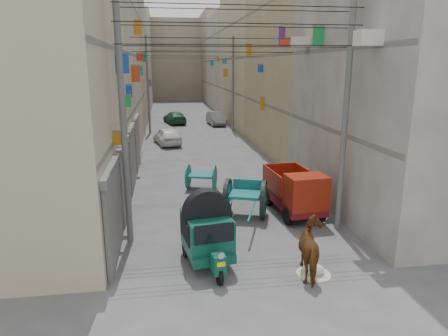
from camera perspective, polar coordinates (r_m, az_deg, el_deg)
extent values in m
cube|color=#67635C|center=(14.80, -15.33, 4.53)|extent=(0.25, 9.80, 0.18)
cube|color=#67635C|center=(14.61, -16.14, 16.19)|extent=(0.25, 9.80, 0.18)
cube|color=#B3AC9A|center=(26.11, -21.73, 14.30)|extent=(8.00, 12.00, 12.00)
cube|color=#67635C|center=(25.67, -12.59, 8.70)|extent=(0.25, 11.76, 0.18)
cube|color=#67635C|center=(25.56, -12.97, 15.40)|extent=(0.25, 11.76, 0.18)
cube|color=#67635C|center=(25.80, -13.37, 22.07)|extent=(0.25, 11.76, 0.18)
cube|color=#9F917D|center=(38.93, -17.55, 15.84)|extent=(8.00, 14.00, 14.00)
cube|color=#67635C|center=(38.61, -11.33, 10.59)|extent=(0.25, 13.72, 0.18)
cube|color=#67635C|center=(38.54, -11.56, 15.04)|extent=(0.25, 13.72, 0.18)
cube|color=#67635C|center=(38.70, -11.79, 19.48)|extent=(0.25, 13.72, 0.18)
cube|color=#ABA6A0|center=(52.80, -15.14, 14.28)|extent=(8.00, 14.00, 11.80)
cube|color=#67635C|center=(52.58, -10.66, 11.57)|extent=(0.25, 13.72, 0.18)
cube|color=#67635C|center=(52.52, -10.82, 14.84)|extent=(0.25, 13.72, 0.18)
cube|color=#67635C|center=(52.64, -10.98, 18.10)|extent=(0.25, 13.72, 0.18)
cube|color=tan|center=(65.74, -13.94, 15.03)|extent=(8.00, 12.00, 13.50)
cube|color=#67635C|center=(65.56, -10.29, 12.11)|extent=(0.25, 11.76, 0.18)
cube|color=#67635C|center=(65.52, -10.42, 14.73)|extent=(0.25, 11.76, 0.18)
cube|color=#67635C|center=(65.61, -10.54, 17.35)|extent=(0.25, 11.76, 0.18)
cube|color=#ABA6A0|center=(17.83, 28.10, 15.66)|extent=(8.00, 10.00, 13.00)
cube|color=#67635C|center=(16.05, 15.41, 5.26)|extent=(0.25, 9.80, 0.18)
cube|color=#67635C|center=(15.88, 16.16, 16.00)|extent=(0.25, 9.80, 0.18)
cube|color=tan|center=(27.51, 14.05, 14.83)|extent=(8.00, 12.00, 12.00)
cube|color=#67635C|center=(26.41, 5.76, 9.12)|extent=(0.25, 11.76, 0.18)
cube|color=#67635C|center=(26.30, 5.93, 15.64)|extent=(0.25, 11.76, 0.18)
cube|color=#67635C|center=(26.54, 6.12, 22.13)|extent=(0.25, 11.76, 0.18)
cube|color=tan|center=(39.88, 6.80, 16.34)|extent=(8.00, 14.00, 14.00)
cube|color=#67635C|center=(39.11, 1.03, 10.90)|extent=(0.25, 13.72, 0.18)
cube|color=#67635C|center=(39.03, 1.06, 15.30)|extent=(0.25, 13.72, 0.18)
cube|color=#67635C|center=(39.19, 1.08, 19.69)|extent=(0.25, 13.72, 0.18)
cube|color=#B3AC9A|center=(53.50, 2.72, 14.74)|extent=(8.00, 14.00, 11.80)
cube|color=#67635C|center=(52.94, -1.53, 11.83)|extent=(0.25, 13.72, 0.18)
cube|color=#67635C|center=(52.89, -1.55, 15.08)|extent=(0.25, 13.72, 0.18)
cube|color=#67635C|center=(53.01, -1.57, 18.32)|extent=(0.25, 13.72, 0.18)
cube|color=#9F917D|center=(66.31, 0.48, 15.43)|extent=(8.00, 12.00, 13.50)
cube|color=#67635C|center=(65.85, -2.95, 12.33)|extent=(0.25, 11.76, 0.18)
cube|color=#67635C|center=(65.81, -2.98, 14.94)|extent=(0.25, 11.76, 0.18)
cube|color=#67635C|center=(65.91, -3.02, 17.55)|extent=(0.25, 11.76, 0.18)
cube|color=#9F917D|center=(72.53, -6.90, 15.05)|extent=(22.00, 10.00, 13.00)
cube|color=#515156|center=(12.19, -15.47, -6.85)|extent=(0.12, 3.00, 2.60)
cube|color=#5B5B5D|center=(11.75, -15.84, -0.24)|extent=(0.18, 3.20, 0.25)
cube|color=#515156|center=(15.68, -13.95, -1.98)|extent=(0.12, 3.00, 2.60)
cube|color=#5B5B5D|center=(15.34, -14.20, 3.23)|extent=(0.18, 3.20, 0.25)
cube|color=#515156|center=(19.25, -12.99, 1.11)|extent=(0.12, 3.00, 2.60)
cube|color=#5B5B5D|center=(18.97, -13.17, 5.37)|extent=(0.18, 3.20, 0.25)
cube|color=#515156|center=(22.96, -12.31, 3.27)|extent=(0.12, 3.00, 2.60)
cube|color=#5B5B5D|center=(22.73, -12.46, 6.86)|extent=(0.18, 3.20, 0.25)
cube|color=#0C878D|center=(41.23, 0.07, 14.96)|extent=(0.38, 0.08, 0.41)
cube|color=#1748A2|center=(48.17, -10.54, 11.84)|extent=(0.27, 0.08, 0.71)
cube|color=#C77616|center=(13.19, -14.66, 4.08)|extent=(0.44, 0.08, 0.42)
cube|color=red|center=(22.34, -12.50, 12.98)|extent=(0.45, 0.08, 0.84)
cube|color=#0C878D|center=(51.73, -1.76, 14.77)|extent=(0.41, 0.08, 0.59)
cube|color=#1B9443|center=(16.38, -13.80, 9.21)|extent=(0.38, 0.08, 0.44)
cube|color=#C77616|center=(40.50, 0.19, 13.37)|extent=(0.43, 0.08, 0.72)
cube|color=#C77616|center=(46.53, -0.89, 15.23)|extent=(0.28, 0.08, 0.44)
cube|color=#C77616|center=(26.63, -12.20, 18.96)|extent=(0.48, 0.08, 0.84)
cube|color=red|center=(44.63, -10.66, 11.71)|extent=(0.31, 0.08, 0.44)
cube|color=#1748A2|center=(26.25, 5.23, 13.94)|extent=(0.35, 0.08, 0.45)
cube|color=#C77616|center=(29.81, 3.59, 16.40)|extent=(0.34, 0.08, 0.79)
cube|color=#1748A2|center=(18.61, -13.41, 10.61)|extent=(0.28, 0.08, 0.52)
cube|color=#1B9443|center=(36.15, -11.32, 15.20)|extent=(0.28, 0.08, 0.74)
cube|color=#C77616|center=(25.87, 5.49, 9.07)|extent=(0.26, 0.08, 0.80)
cube|color=#1B9443|center=(17.05, 13.38, 17.68)|extent=(0.34, 0.08, 0.55)
cube|color=#1748A2|center=(15.11, -14.35, 14.23)|extent=(0.47, 0.08, 0.67)
cube|color=red|center=(27.69, -11.95, 15.22)|extent=(0.40, 0.08, 0.47)
cube|color=#0C878D|center=(28.20, -11.88, 13.39)|extent=(0.32, 0.08, 0.55)
cube|color=red|center=(21.16, 8.67, 17.30)|extent=(0.47, 0.08, 0.35)
cube|color=#5E268D|center=(22.01, 8.24, 18.10)|extent=(0.32, 0.08, 0.89)
cube|color=#1B9443|center=(16.96, 13.32, 17.83)|extent=(0.44, 0.08, 0.69)
cube|color=#1748A2|center=(12.88, -15.99, 2.15)|extent=(0.10, 3.20, 0.80)
cube|color=#C77616|center=(21.72, -13.08, 7.15)|extent=(0.10, 3.20, 0.80)
cube|color=#1B9443|center=(33.64, -11.58, 9.70)|extent=(0.10, 3.20, 0.80)
cube|color=silver|center=(45.60, -10.86, 10.91)|extent=(0.10, 3.20, 0.80)
cube|color=red|center=(14.28, 18.34, 3.14)|extent=(0.10, 3.20, 0.80)
cube|color=#5E268D|center=(22.58, 8.10, 7.65)|extent=(0.10, 3.20, 0.80)
cube|color=#1748A2|center=(34.20, 2.34, 10.05)|extent=(0.10, 3.20, 0.80)
cube|color=#1748A2|center=(46.01, -0.51, 11.19)|extent=(0.10, 3.20, 0.80)
cube|color=silver|center=(12.98, 19.92, 17.08)|extent=(0.70, 0.55, 0.45)
cube|color=silver|center=(18.52, 10.88, 17.24)|extent=(0.70, 0.55, 0.45)
cylinder|color=#5B5B5D|center=(12.66, -14.23, 6.66)|extent=(0.20, 0.20, 8.00)
cylinder|color=#5B5B5D|center=(13.93, 16.96, 7.15)|extent=(0.20, 0.20, 8.00)
cylinder|color=#5B5B5D|center=(34.55, -10.81, 11.52)|extent=(0.20, 0.20, 8.00)
cylinder|color=#5B5B5D|center=(35.04, 1.29, 11.80)|extent=(0.20, 0.20, 8.00)
cylinder|color=black|center=(12.23, 2.67, 17.16)|extent=(7.40, 0.02, 0.02)
cylinder|color=black|center=(12.28, 2.70, 19.95)|extent=(7.40, 0.02, 0.02)
cylinder|color=black|center=(12.33, 2.73, 22.27)|extent=(7.40, 0.02, 0.02)
cylinder|color=black|center=(13.21, 1.80, 16.96)|extent=(7.40, 0.02, 0.02)
cylinder|color=black|center=(13.25, 1.82, 19.55)|extent=(7.40, 0.02, 0.02)
cylinder|color=black|center=(13.31, 1.84, 21.70)|extent=(7.40, 0.02, 0.02)
cylinder|color=black|center=(18.65, -1.34, 16.23)|extent=(7.40, 0.02, 0.02)
cylinder|color=black|center=(18.68, -1.35, 18.07)|extent=(7.40, 0.02, 0.02)
cylinder|color=black|center=(18.71, -1.36, 19.60)|extent=(7.40, 0.02, 0.02)
cylinder|color=black|center=(26.60, -3.59, 15.68)|extent=(7.40, 0.02, 0.02)
cylinder|color=black|center=(26.62, -3.61, 16.97)|extent=(7.40, 0.02, 0.02)
cylinder|color=black|center=(26.65, -3.63, 18.04)|extent=(7.40, 0.02, 0.02)
cylinder|color=black|center=(34.58, -4.80, 15.37)|extent=(7.40, 0.02, 0.02)
cylinder|color=black|center=(34.59, -4.82, 16.36)|extent=(7.40, 0.02, 0.02)
cylinder|color=black|center=(34.61, -4.84, 17.19)|extent=(7.40, 0.02, 0.02)
cylinder|color=black|center=(10.87, -0.70, -15.03)|extent=(0.19, 0.55, 0.54)
cylinder|color=black|center=(12.34, -5.51, -11.32)|extent=(0.19, 0.55, 0.54)
cylinder|color=black|center=(12.56, -0.69, -10.76)|extent=(0.19, 0.55, 0.54)
cube|color=#0C4534|center=(11.85, -2.41, -11.37)|extent=(1.45, 1.98, 0.27)
cube|color=#0C4534|center=(10.76, -0.78, -13.49)|extent=(0.39, 0.48, 0.53)
cylinder|color=silver|center=(10.42, -0.44, -12.40)|extent=(0.18, 0.07, 0.17)
cube|color=yellow|center=(10.52, -0.40, -13.61)|extent=(0.21, 0.06, 0.12)
cube|color=#0C4534|center=(11.67, -2.50, -8.84)|extent=(1.47, 1.80, 0.91)
cube|color=black|center=(10.83, -1.40, -9.36)|extent=(1.10, 0.22, 0.53)
cube|color=black|center=(11.50, -5.60, -8.73)|extent=(0.20, 1.15, 0.62)
cube|color=black|center=(11.79, 0.51, -8.07)|extent=(0.20, 1.15, 0.62)
cube|color=white|center=(11.11, -1.34, -12.82)|extent=(1.20, 0.22, 0.06)
cylinder|color=black|center=(15.23, 0.51, -4.24)|extent=(0.63, 1.44, 1.47)
cylinder|color=#166363|center=(15.23, 0.51, -4.24)|extent=(0.55, 1.15, 1.15)
cylinder|color=#5B5B5D|center=(15.23, 0.51, -4.24)|extent=(0.28, 0.26, 0.19)
cylinder|color=black|center=(15.07, 5.66, -4.53)|extent=(0.63, 1.44, 1.47)
cylinder|color=#166363|center=(15.07, 5.66, -4.53)|extent=(0.55, 1.15, 1.15)
cylinder|color=#5B5B5D|center=(15.07, 5.66, -4.53)|extent=(0.28, 0.26, 0.19)
cylinder|color=#5B5B5D|center=(15.13, 3.07, -4.39)|extent=(1.37, 0.55, 0.08)
cube|color=#166363|center=(15.07, 3.08, -3.71)|extent=(1.42, 1.46, 0.11)
cube|color=#166363|center=(15.50, 3.35, -2.30)|extent=(1.07, 0.44, 0.37)
cylinder|color=#166363|center=(13.93, 0.62, -5.60)|extent=(0.86, 2.31, 0.07)
cylinder|color=#166363|center=(13.82, 4.08, -5.81)|extent=(0.86, 2.31, 0.07)
cylinder|color=black|center=(14.74, 9.14, -6.81)|extent=(0.22, 0.65, 0.64)
cylinder|color=black|center=(16.61, 6.40, -4.24)|extent=(0.22, 0.65, 0.64)
cylinder|color=black|center=(15.24, 13.57, -6.32)|extent=(0.22, 0.65, 0.64)
cylinder|color=black|center=(17.06, 10.42, -3.89)|extent=(0.22, 0.65, 0.64)
cube|color=#5F0D12|center=(15.82, 9.86, -4.52)|extent=(1.65, 3.30, 0.34)
cube|color=maroon|center=(14.64, 11.64, -3.37)|extent=(1.48, 1.12, 1.21)
cube|color=black|center=(14.22, 12.42, -3.54)|extent=(1.26, 0.15, 0.53)
cube|color=#5F0D12|center=(16.21, 9.18, -3.05)|extent=(1.62, 2.24, 0.12)
cube|color=maroon|center=(15.84, 6.85, -1.80)|extent=(0.22, 2.13, 0.83)
cube|color=maroon|center=(16.36, 11.54, -1.47)|extent=(0.22, 2.13, 0.83)
cube|color=maroon|center=(17.03, 7.92, -0.68)|extent=(1.46, 0.17, 0.83)
cylinder|color=#166363|center=(18.70, -5.14, -1.23)|extent=(0.39, 1.14, 1.17)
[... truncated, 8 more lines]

